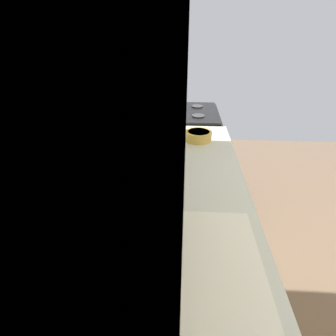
% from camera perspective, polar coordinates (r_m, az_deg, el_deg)
% --- Properties ---
extents(wall_back, '(4.04, 0.12, 2.75)m').
position_cam_1_polar(wall_back, '(0.96, -18.98, 10.72)').
color(wall_back, beige).
rests_on(wall_back, ground_plane).
extents(oven_range, '(0.67, 0.63, 1.07)m').
position_cam_1_polar(oven_range, '(2.70, 3.40, 2.70)').
color(oven_range, black).
rests_on(oven_range, ground_plane).
extents(bowl, '(0.19, 0.19, 0.07)m').
position_cam_1_polar(bowl, '(1.94, 6.45, 6.92)').
color(bowl, gold).
rests_on(bowl, counter_run).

